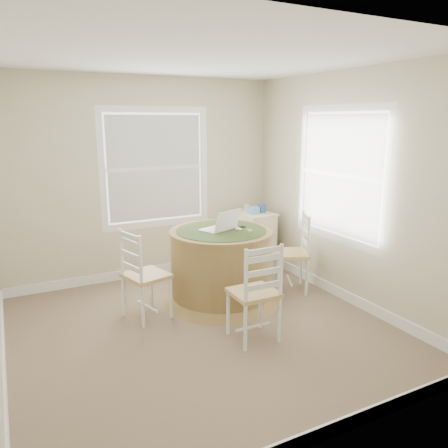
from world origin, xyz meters
TOP-DOWN VIEW (x-y plane):
  - room at (0.17, 0.16)m, footprint 3.64×3.64m
  - round_table at (0.51, 0.59)m, footprint 1.35×1.35m
  - chair_left at (-0.40, 0.53)m, footprint 0.50×0.51m
  - chair_near at (0.36, -0.38)m, footprint 0.43×0.41m
  - chair_right at (1.40, 0.48)m, footprint 0.55×0.55m
  - laptop at (0.50, 0.61)m, footprint 0.45×0.43m
  - mouse at (0.69, 0.52)m, footprint 0.08×0.11m
  - phone at (0.78, 0.43)m, footprint 0.05×0.09m
  - keys at (0.78, 0.59)m, footprint 0.06×0.05m
  - corner_chest at (1.44, 1.44)m, footprint 0.49×0.63m
  - tissue_box at (1.39, 1.34)m, footprint 0.13×0.13m
  - box_yellow at (1.52, 1.51)m, footprint 0.16×0.11m
  - box_blue at (1.54, 1.37)m, footprint 0.09×0.09m
  - cup_cream at (1.40, 1.56)m, footprint 0.07×0.07m

SIDE VIEW (x-z plane):
  - corner_chest at x=1.44m, z-range 0.00..0.80m
  - round_table at x=0.51m, z-range 0.03..0.88m
  - chair_left at x=-0.40m, z-range 0.00..0.95m
  - chair_near at x=0.36m, z-range 0.00..0.95m
  - chair_right at x=1.40m, z-range 0.00..0.95m
  - box_yellow at x=1.52m, z-range 0.80..0.86m
  - phone at x=0.78m, z-range 0.83..0.85m
  - keys at x=0.78m, z-range 0.83..0.86m
  - cup_cream at x=1.40m, z-range 0.80..0.89m
  - tissue_box at x=1.39m, z-range 0.80..0.90m
  - mouse at x=0.69m, z-range 0.83..0.87m
  - box_blue at x=1.54m, z-range 0.80..0.92m
  - laptop at x=0.50m, z-range 0.75..1.00m
  - room at x=0.17m, z-range -0.02..2.62m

